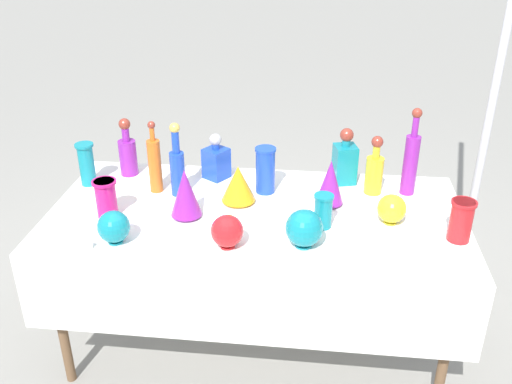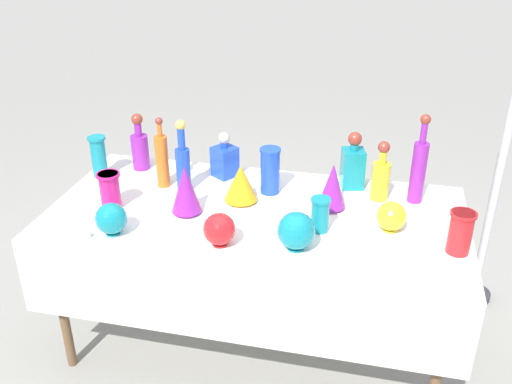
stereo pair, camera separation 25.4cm
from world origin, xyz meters
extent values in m
plane|color=gray|center=(0.00, 0.00, 0.00)|extent=(40.00, 40.00, 0.00)
cube|color=white|center=(0.00, 0.00, 0.74)|extent=(1.88, 0.92, 0.03)
cube|color=white|center=(0.00, -0.46, 0.58)|extent=(1.88, 0.01, 0.37)
cylinder|color=brown|center=(-0.84, -0.36, 0.36)|extent=(0.04, 0.04, 0.73)
cylinder|color=brown|center=(0.84, -0.36, 0.36)|extent=(0.04, 0.04, 0.73)
cylinder|color=brown|center=(-0.84, 0.36, 0.36)|extent=(0.04, 0.04, 0.73)
cylinder|color=brown|center=(0.84, 0.36, 0.36)|extent=(0.04, 0.04, 0.73)
cylinder|color=blue|center=(-0.39, 0.13, 0.87)|extent=(0.07, 0.07, 0.22)
cylinder|color=blue|center=(-0.39, 0.13, 1.03)|extent=(0.04, 0.04, 0.11)
sphere|color=gold|center=(-0.39, 0.13, 1.10)|extent=(0.05, 0.05, 0.05)
cylinder|color=yellow|center=(0.54, 0.25, 0.85)|extent=(0.08, 0.08, 0.18)
cylinder|color=yellow|center=(0.54, 0.25, 0.97)|extent=(0.03, 0.03, 0.07)
sphere|color=maroon|center=(0.54, 0.25, 1.02)|extent=(0.06, 0.06, 0.06)
cylinder|color=purple|center=(-0.69, 0.33, 0.85)|extent=(0.09, 0.09, 0.18)
cylinder|color=purple|center=(-0.69, 0.33, 0.98)|extent=(0.04, 0.04, 0.07)
sphere|color=maroon|center=(-0.69, 0.33, 1.03)|extent=(0.06, 0.06, 0.06)
cylinder|color=purple|center=(0.70, 0.27, 0.91)|extent=(0.07, 0.07, 0.29)
cylinder|color=purple|center=(0.70, 0.27, 1.10)|extent=(0.03, 0.03, 0.10)
sphere|color=maroon|center=(0.70, 0.27, 1.17)|extent=(0.05, 0.05, 0.05)
cylinder|color=orange|center=(-0.50, 0.16, 0.89)|extent=(0.06, 0.06, 0.26)
cylinder|color=orange|center=(-0.50, 0.16, 1.05)|extent=(0.02, 0.02, 0.07)
sphere|color=maroon|center=(-0.50, 0.16, 1.10)|extent=(0.04, 0.04, 0.04)
cube|color=blue|center=(-0.24, 0.34, 0.84)|extent=(0.15, 0.15, 0.16)
cylinder|color=blue|center=(-0.24, 0.34, 0.93)|extent=(0.04, 0.04, 0.03)
sphere|color=#B2B2B7|center=(-0.24, 0.34, 0.97)|extent=(0.06, 0.06, 0.06)
cube|color=teal|center=(0.40, 0.36, 0.86)|extent=(0.13, 0.13, 0.19)
cylinder|color=teal|center=(0.40, 0.36, 0.97)|extent=(0.04, 0.04, 0.04)
sphere|color=maroon|center=(0.40, 0.36, 1.01)|extent=(0.07, 0.07, 0.07)
cylinder|color=blue|center=(0.02, 0.20, 0.87)|extent=(0.09, 0.09, 0.23)
cylinder|color=blue|center=(0.02, 0.20, 0.98)|extent=(0.10, 0.10, 0.01)
cylinder|color=red|center=(0.86, -0.14, 0.85)|extent=(0.09, 0.09, 0.18)
cylinder|color=red|center=(0.86, -0.14, 0.93)|extent=(0.10, 0.10, 0.01)
cylinder|color=teal|center=(-0.86, 0.19, 0.87)|extent=(0.07, 0.07, 0.21)
cylinder|color=teal|center=(-0.86, 0.19, 0.97)|extent=(0.09, 0.09, 0.01)
cylinder|color=#C61972|center=(-0.65, -0.11, 0.85)|extent=(0.09, 0.09, 0.17)
cylinder|color=#C61972|center=(-0.65, -0.11, 0.93)|extent=(0.11, 0.11, 0.01)
cylinder|color=teal|center=(0.30, -0.10, 0.84)|extent=(0.08, 0.08, 0.15)
cylinder|color=teal|center=(0.30, -0.10, 0.91)|extent=(0.09, 0.09, 0.01)
cylinder|color=purple|center=(-0.30, -0.08, 0.77)|extent=(0.06, 0.06, 0.01)
cone|color=purple|center=(-0.30, -0.08, 0.88)|extent=(0.14, 0.14, 0.22)
cylinder|color=purple|center=(0.33, 0.11, 0.77)|extent=(0.08, 0.08, 0.01)
cone|color=purple|center=(0.33, 0.11, 0.88)|extent=(0.13, 0.13, 0.21)
cylinder|color=orange|center=(-0.09, 0.08, 0.77)|extent=(0.08, 0.08, 0.01)
cone|color=orange|center=(-0.09, 0.08, 0.86)|extent=(0.16, 0.16, 0.17)
cylinder|color=teal|center=(0.23, -0.27, 0.76)|extent=(0.07, 0.07, 0.01)
sphere|color=teal|center=(0.23, -0.27, 0.84)|extent=(0.15, 0.15, 0.15)
cylinder|color=yellow|center=(0.60, -0.04, 0.76)|extent=(0.06, 0.06, 0.01)
sphere|color=yellow|center=(0.60, -0.04, 0.83)|extent=(0.13, 0.13, 0.13)
cylinder|color=teal|center=(-0.55, -0.32, 0.76)|extent=(0.06, 0.06, 0.01)
sphere|color=teal|center=(-0.55, -0.32, 0.83)|extent=(0.13, 0.13, 0.13)
cylinder|color=red|center=(-0.08, -0.31, 0.76)|extent=(0.06, 0.06, 0.01)
sphere|color=red|center=(-0.08, -0.31, 0.83)|extent=(0.13, 0.13, 0.13)
cube|color=white|center=(-0.65, -0.38, 0.78)|extent=(0.05, 0.01, 0.03)
cube|color=tan|center=(0.43, 1.06, 0.13)|extent=(0.38, 0.34, 0.26)
cube|color=tan|center=(0.43, 1.15, 0.30)|extent=(0.33, 0.09, 0.09)
cylinder|color=silver|center=(1.13, 0.63, 1.30)|extent=(0.04, 0.04, 2.60)
cylinder|color=#333338|center=(1.13, 0.63, 0.02)|extent=(0.18, 0.18, 0.04)
camera|label=1|loc=(0.25, -2.25, 2.02)|focal=40.00mm
camera|label=2|loc=(0.50, -2.21, 2.02)|focal=40.00mm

